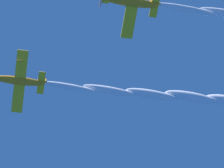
# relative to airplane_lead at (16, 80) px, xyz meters

# --- Properties ---
(airplane_lead) EXTENTS (8.28, 8.30, 3.36)m
(airplane_lead) POSITION_rel_airplane_lead_xyz_m (0.00, 0.00, 0.00)
(airplane_lead) COLOR orange
(airplane_left_wingman) EXTENTS (8.34, 8.23, 3.62)m
(airplane_left_wingman) POSITION_rel_airplane_lead_xyz_m (20.72, 1.23, 0.68)
(airplane_left_wingman) COLOR orange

